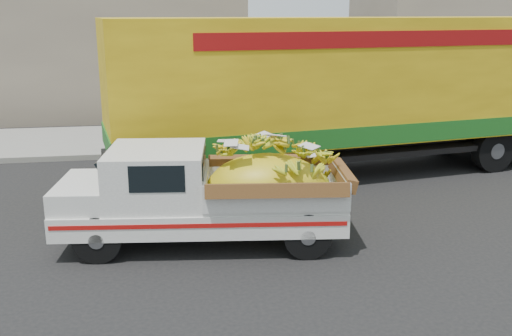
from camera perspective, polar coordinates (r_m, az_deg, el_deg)
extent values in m
plane|color=black|center=(9.97, 3.44, -7.85)|extent=(100.00, 100.00, 0.00)
cube|color=gray|center=(16.34, -1.69, 1.72)|extent=(60.00, 0.25, 0.15)
cube|color=gray|center=(18.38, -2.53, 3.23)|extent=(60.00, 4.00, 0.14)
cube|color=gray|center=(24.54, -23.57, 10.77)|extent=(18.00, 6.00, 5.00)
cylinder|color=black|center=(9.58, -15.57, -6.87)|extent=(0.80, 0.31, 0.78)
cylinder|color=black|center=(10.95, -13.88, -3.92)|extent=(0.80, 0.31, 0.78)
cylinder|color=black|center=(9.41, 5.16, -6.74)|extent=(0.80, 0.31, 0.78)
cylinder|color=black|center=(10.81, 4.10, -3.75)|extent=(0.80, 0.31, 0.78)
cube|color=silver|center=(9.98, -5.43, -4.33)|extent=(5.00, 2.28, 0.40)
cube|color=#A50F0C|center=(9.13, -5.69, -5.79)|extent=(4.71, 0.54, 0.07)
cube|color=silver|center=(10.41, -18.64, -4.89)|extent=(0.29, 1.72, 0.14)
cube|color=silver|center=(10.16, -16.73, -2.29)|extent=(1.05, 1.73, 0.37)
cube|color=silver|center=(9.85, -9.87, -0.72)|extent=(1.77, 1.85, 0.93)
cube|color=black|center=(8.98, -9.91, -1.12)|extent=(0.87, 0.11, 0.43)
cube|color=silver|center=(9.85, 1.70, -1.70)|extent=(2.55, 2.00, 0.52)
ellipsoid|color=yellow|center=(9.87, 1.10, -2.31)|extent=(2.28, 1.63, 1.32)
cylinder|color=black|center=(17.85, 21.44, 3.39)|extent=(1.14, 0.49, 1.10)
cylinder|color=black|center=(15.60, 22.64, 1.67)|extent=(1.14, 0.49, 1.10)
cylinder|color=black|center=(17.12, 18.33, 3.20)|extent=(1.14, 0.49, 1.10)
cylinder|color=black|center=(12.08, -7.57, -1.00)|extent=(1.14, 0.49, 1.10)
cylinder|color=black|center=(13.98, -9.14, 1.19)|extent=(1.14, 0.49, 1.10)
cube|color=black|center=(14.40, 9.47, 2.53)|extent=(12.00, 2.92, 0.36)
cube|color=gold|center=(14.14, 9.76, 8.87)|extent=(12.01, 4.36, 2.84)
cube|color=#1A5D1A|center=(14.31, 9.55, 4.21)|extent=(12.07, 4.39, 0.45)
cube|color=maroon|center=(12.97, 12.61, 12.46)|extent=(8.29, 1.37, 0.35)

